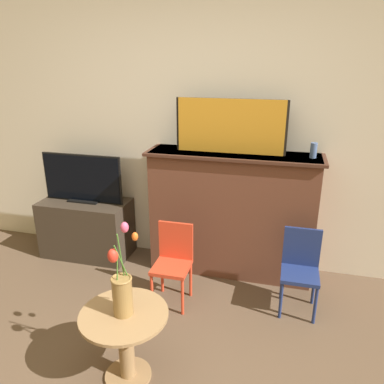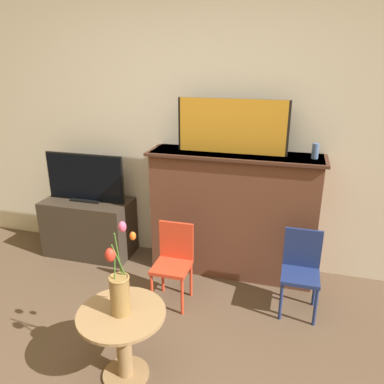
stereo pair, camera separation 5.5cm
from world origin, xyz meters
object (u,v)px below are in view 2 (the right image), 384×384
Objects in this scene: chair_red at (174,259)px; painting at (232,126)px; chair_blue at (301,267)px; tv_monitor at (85,178)px; vase_tulips at (120,288)px.

painting is at bearing 59.86° from chair_red.
painting is 1.25m from chair_blue.
painting is 1.51m from tv_monitor.
painting is 1.19m from chair_red.
chair_blue is at bearing 44.02° from vase_tulips.
painting is at bearing 146.34° from chair_blue.
chair_blue is at bearing -33.66° from painting.
vase_tulips is (1.03, -1.37, -0.15)m from tv_monitor.
chair_blue is at bearing -10.35° from tv_monitor.
painting is at bearing 2.37° from tv_monitor.
chair_red is 0.89m from vase_tulips.
chair_blue is (2.05, -0.37, -0.42)m from tv_monitor.
vase_tulips is at bearing -135.98° from chair_blue.
tv_monitor is 2.13m from chair_blue.
vase_tulips is at bearing -92.77° from chair_red.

